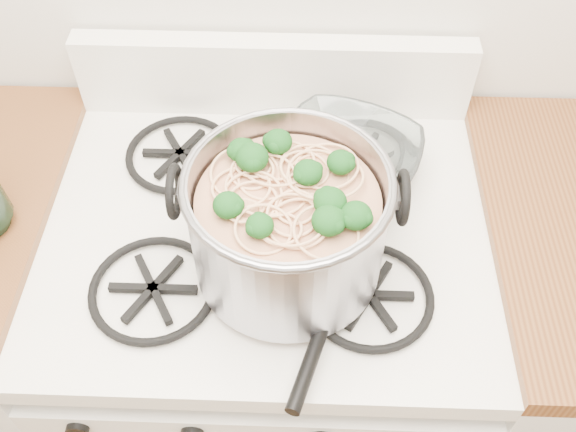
{
  "coord_description": "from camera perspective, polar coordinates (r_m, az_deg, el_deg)",
  "views": [
    {
      "loc": [
        0.06,
        0.57,
        1.76
      ],
      "look_at": [
        0.04,
        1.17,
        1.04
      ],
      "focal_mm": 40.0,
      "sensor_mm": 36.0,
      "label": 1
    }
  ],
  "objects": [
    {
      "name": "gas_range",
      "position": [
        1.5,
        -1.47,
        -11.88
      ],
      "size": [
        0.76,
        0.66,
        0.92
      ],
      "color": "white",
      "rests_on": "ground"
    },
    {
      "name": "counter_left",
      "position": [
        1.58,
        -20.36,
        -10.07
      ],
      "size": [
        0.25,
        0.65,
        0.92
      ],
      "color": "silver",
      "rests_on": "ground"
    },
    {
      "name": "stock_pot",
      "position": [
        0.95,
        0.0,
        -0.82
      ],
      "size": [
        0.33,
        0.3,
        0.21
      ],
      "color": "#9998A0",
      "rests_on": "gas_range"
    },
    {
      "name": "spatula",
      "position": [
        1.02,
        5.08,
        -4.36
      ],
      "size": [
        0.37,
        0.38,
        0.02
      ],
      "primitive_type": null,
      "rotation": [
        0.0,
        0.0,
        -0.3
      ],
      "color": "black",
      "rests_on": "gas_range"
    },
    {
      "name": "glass_bowl",
      "position": [
        1.15,
        5.09,
        4.44
      ],
      "size": [
        0.13,
        0.13,
        0.03
      ],
      "primitive_type": "imported",
      "rotation": [
        0.0,
        0.0,
        -0.39
      ],
      "color": "white",
      "rests_on": "gas_range"
    }
  ]
}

